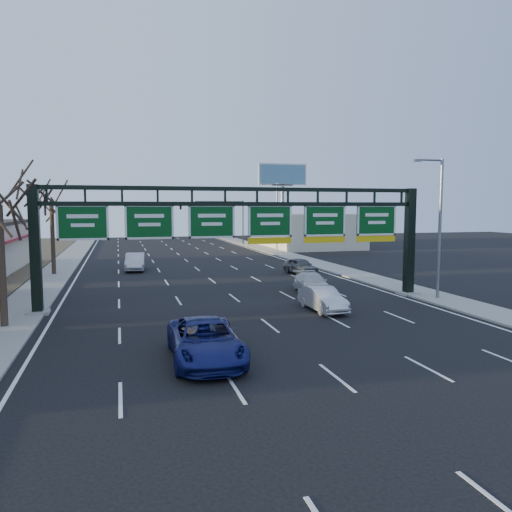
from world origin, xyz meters
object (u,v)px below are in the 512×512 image
object	(u,v)px
sign_gantry	(244,229)
car_blue_suv	(205,341)
car_white_wagon	(312,283)
car_silver_sedan	(323,299)

from	to	relation	value
sign_gantry	car_blue_suv	xyz separation A→B (m)	(-4.26, -10.84, -3.83)
car_blue_suv	car_white_wagon	size ratio (longest dim) A/B	1.22
sign_gantry	car_white_wagon	xyz separation A→B (m)	(5.47, 2.42, -3.95)
car_silver_sedan	car_white_wagon	bearing A→B (deg)	72.06
sign_gantry	car_white_wagon	world-z (taller)	sign_gantry
sign_gantry	car_blue_suv	distance (m)	12.27
car_blue_suv	car_white_wagon	distance (m)	16.45
car_blue_suv	car_white_wagon	world-z (taller)	car_blue_suv
car_blue_suv	car_silver_sedan	world-z (taller)	car_blue_suv
car_silver_sedan	car_blue_suv	bearing A→B (deg)	-139.37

